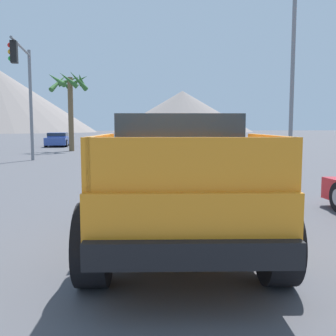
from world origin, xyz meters
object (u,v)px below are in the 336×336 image
at_px(orange_pickup_truck, 179,170).
at_px(traffic_light_main, 24,80).
at_px(parked_car_blue, 58,139).
at_px(parked_car_silver, 179,143).
at_px(palm_tree_tall, 69,91).
at_px(street_lamp_post, 294,27).

relative_size(orange_pickup_truck, traffic_light_main, 0.89).
relative_size(parked_car_blue, traffic_light_main, 0.83).
bearing_deg(parked_car_silver, palm_tree_tall, -123.48).
relative_size(orange_pickup_truck, street_lamp_post, 0.58).
relative_size(parked_car_silver, parked_car_blue, 0.98).
distance_m(parked_car_silver, parked_car_blue, 13.15).
bearing_deg(parked_car_blue, street_lamp_post, -64.75).
bearing_deg(orange_pickup_truck, palm_tree_tall, 106.60).
bearing_deg(parked_car_silver, street_lamp_post, -8.11).
distance_m(orange_pickup_truck, palm_tree_tall, 23.25).
relative_size(orange_pickup_truck, palm_tree_tall, 0.89).
height_order(orange_pickup_truck, traffic_light_main, traffic_light_main).
height_order(traffic_light_main, palm_tree_tall, palm_tree_tall).
height_order(orange_pickup_truck, street_lamp_post, street_lamp_post).
relative_size(orange_pickup_truck, parked_car_silver, 1.10).
distance_m(parked_car_silver, traffic_light_main, 11.33).
relative_size(parked_car_blue, street_lamp_post, 0.53).
xyz_separation_m(parked_car_silver, palm_tree_tall, (-7.31, 2.59, 3.61)).
distance_m(orange_pickup_truck, parked_car_silver, 20.61).
bearing_deg(street_lamp_post, parked_car_blue, 114.32).
bearing_deg(traffic_light_main, parked_car_silver, 126.77).
bearing_deg(palm_tree_tall, parked_car_silver, -19.50).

